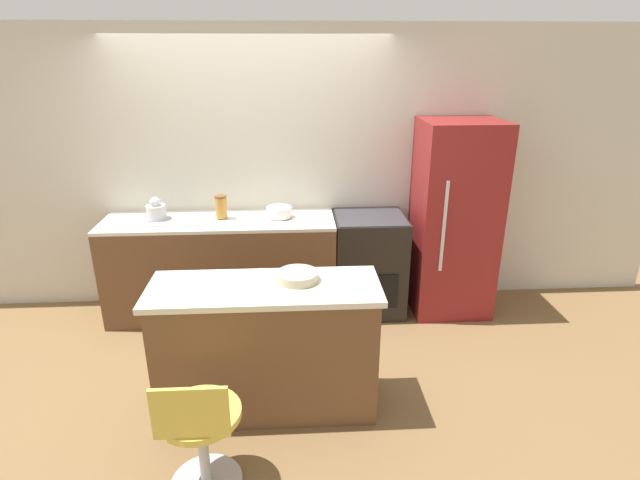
% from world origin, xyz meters
% --- Properties ---
extents(ground_plane, '(14.00, 14.00, 0.00)m').
position_xyz_m(ground_plane, '(0.00, 0.00, 0.00)').
color(ground_plane, brown).
extents(wall_back, '(8.00, 0.06, 2.60)m').
position_xyz_m(wall_back, '(0.00, 0.65, 1.30)').
color(wall_back, beige).
rests_on(wall_back, ground_plane).
extents(back_counter, '(2.08, 0.60, 0.95)m').
position_xyz_m(back_counter, '(-0.31, 0.32, 0.47)').
color(back_counter, brown).
rests_on(back_counter, ground_plane).
extents(kitchen_island, '(1.52, 0.55, 0.94)m').
position_xyz_m(kitchen_island, '(0.16, -1.05, 0.47)').
color(kitchen_island, brown).
rests_on(kitchen_island, ground_plane).
extents(oven_range, '(0.65, 0.61, 0.95)m').
position_xyz_m(oven_range, '(1.07, 0.32, 0.47)').
color(oven_range, black).
rests_on(oven_range, ground_plane).
extents(refrigerator, '(0.71, 0.65, 1.81)m').
position_xyz_m(refrigerator, '(1.84, 0.30, 0.90)').
color(refrigerator, maroon).
rests_on(refrigerator, ground_plane).
extents(stool_chair, '(0.46, 0.46, 0.82)m').
position_xyz_m(stool_chair, '(-0.18, -1.77, 0.39)').
color(stool_chair, '#B7B7BC').
rests_on(stool_chair, ground_plane).
extents(kettle, '(0.17, 0.17, 0.20)m').
position_xyz_m(kettle, '(-0.86, 0.35, 1.03)').
color(kettle, silver).
rests_on(kettle, back_counter).
extents(mixing_bowl, '(0.23, 0.23, 0.09)m').
position_xyz_m(mixing_bowl, '(0.23, 0.35, 0.99)').
color(mixing_bowl, white).
rests_on(mixing_bowl, back_counter).
extents(canister_jar, '(0.11, 0.11, 0.21)m').
position_xyz_m(canister_jar, '(-0.28, 0.35, 1.05)').
color(canister_jar, '#B77F33').
rests_on(canister_jar, back_counter).
extents(fruit_bowl, '(0.27, 0.27, 0.06)m').
position_xyz_m(fruit_bowl, '(0.38, -0.99, 0.97)').
color(fruit_bowl, '#C1B28E').
rests_on(fruit_bowl, kitchen_island).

